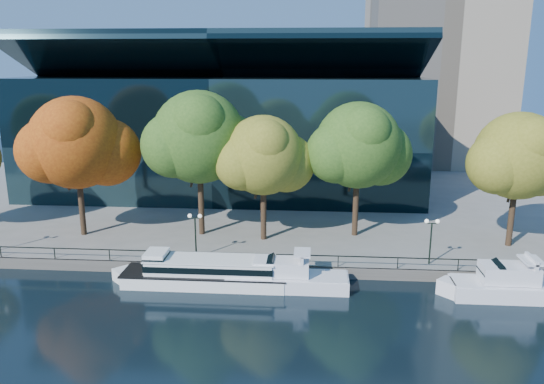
# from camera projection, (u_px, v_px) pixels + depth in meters

# --- Properties ---
(ground) EXTENTS (160.00, 160.00, 0.00)m
(ground) POSITION_uv_depth(u_px,v_px,m) (216.00, 290.00, 43.04)
(ground) COLOR black
(ground) RESTS_ON ground
(promenade) EXTENTS (90.00, 67.08, 1.00)m
(promenade) POSITION_uv_depth(u_px,v_px,m) (260.00, 182.00, 78.07)
(promenade) COLOR slate
(promenade) RESTS_ON ground
(railing) EXTENTS (88.20, 0.08, 0.99)m
(railing) POSITION_uv_depth(u_px,v_px,m) (222.00, 253.00, 45.70)
(railing) COLOR black
(railing) RESTS_ON promenade
(convention_building) EXTENTS (50.00, 24.57, 21.43)m
(convention_building) POSITION_uv_depth(u_px,v_px,m) (227.00, 132.00, 71.97)
(convention_building) COLOR black
(convention_building) RESTS_ON ground
(tour_boat) EXTENTS (14.83, 3.31, 2.81)m
(tour_boat) POSITION_uv_depth(u_px,v_px,m) (201.00, 271.00, 43.73)
(tour_boat) COLOR white
(tour_boat) RESTS_ON ground
(cruiser_near) EXTENTS (10.97, 2.83, 3.18)m
(cruiser_near) POSITION_uv_depth(u_px,v_px,m) (282.00, 277.00, 43.14)
(cruiser_near) COLOR white
(cruiser_near) RESTS_ON ground
(cruiser_far) EXTENTS (10.60, 2.94, 3.46)m
(cruiser_far) POSITION_uv_depth(u_px,v_px,m) (508.00, 284.00, 41.39)
(cruiser_far) COLOR white
(cruiser_far) RESTS_ON ground
(tree_1) EXTENTS (11.23, 9.21, 13.82)m
(tree_1) POSITION_uv_depth(u_px,v_px,m) (78.00, 145.00, 51.17)
(tree_1) COLOR black
(tree_1) RESTS_ON promenade
(tree_2) EXTENTS (11.29, 9.26, 14.36)m
(tree_2) POSITION_uv_depth(u_px,v_px,m) (201.00, 139.00, 51.23)
(tree_2) COLOR black
(tree_2) RESTS_ON promenade
(tree_3) EXTENTS (9.49, 7.78, 12.15)m
(tree_3) POSITION_uv_depth(u_px,v_px,m) (265.00, 157.00, 50.05)
(tree_3) COLOR black
(tree_3) RESTS_ON promenade
(tree_4) EXTENTS (10.48, 8.59, 13.30)m
(tree_4) POSITION_uv_depth(u_px,v_px,m) (360.00, 147.00, 51.06)
(tree_4) COLOR black
(tree_4) RESTS_ON promenade
(tree_5) EXTENTS (10.02, 8.21, 12.64)m
(tree_5) POSITION_uv_depth(u_px,v_px,m) (520.00, 158.00, 48.20)
(tree_5) COLOR black
(tree_5) RESTS_ON promenade
(lamp_1) EXTENTS (1.26, 0.36, 4.03)m
(lamp_1) POSITION_uv_depth(u_px,v_px,m) (195.00, 225.00, 46.60)
(lamp_1) COLOR black
(lamp_1) RESTS_ON promenade
(lamp_2) EXTENTS (1.26, 0.36, 4.03)m
(lamp_2) POSITION_uv_depth(u_px,v_px,m) (431.00, 231.00, 45.08)
(lamp_2) COLOR black
(lamp_2) RESTS_ON promenade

